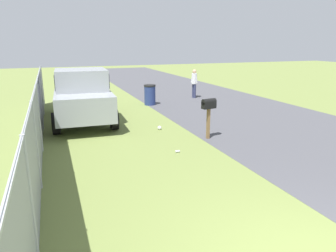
# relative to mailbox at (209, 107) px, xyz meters

# --- Properties ---
(road_asphalt) EXTENTS (60.00, 6.89, 0.01)m
(road_asphalt) POSITION_rel_mailbox_xyz_m (-0.25, -3.22, -1.05)
(road_asphalt) COLOR #47474C
(road_asphalt) RESTS_ON ground
(mailbox) EXTENTS (0.28, 0.49, 1.33)m
(mailbox) POSITION_rel_mailbox_xyz_m (0.00, 0.00, 0.00)
(mailbox) COLOR brown
(mailbox) RESTS_ON ground
(pickup_truck) EXTENTS (5.43, 2.41, 2.09)m
(pickup_truck) POSITION_rel_mailbox_xyz_m (3.80, 3.56, 0.05)
(pickup_truck) COLOR #93999E
(pickup_truck) RESTS_ON ground
(trash_bin) EXTENTS (0.58, 0.58, 1.01)m
(trash_bin) POSITION_rel_mailbox_xyz_m (6.15, 0.05, -0.55)
(trash_bin) COLOR navy
(trash_bin) RESTS_ON ground
(pedestrian) EXTENTS (0.49, 0.30, 1.59)m
(pedestrian) POSITION_rel_mailbox_xyz_m (7.23, -2.90, -0.14)
(pedestrian) COLOR #2D3351
(pedestrian) RESTS_ON ground
(fence_section) EXTENTS (15.34, 0.07, 1.92)m
(fence_section) POSITION_rel_mailbox_xyz_m (0.60, 5.06, -0.03)
(fence_section) COLOR #9EA3A8
(fence_section) RESTS_ON ground
(litter_can_near_hydrant) EXTENTS (0.08, 0.13, 0.07)m
(litter_can_near_hydrant) POSITION_rel_mailbox_xyz_m (-0.89, 1.44, -1.02)
(litter_can_near_hydrant) COLOR silver
(litter_can_near_hydrant) RESTS_ON ground
(litter_bag_midfield_b) EXTENTS (0.14, 0.14, 0.14)m
(litter_bag_midfield_b) POSITION_rel_mailbox_xyz_m (1.57, 1.13, -0.98)
(litter_bag_midfield_b) COLOR silver
(litter_bag_midfield_b) RESTS_ON ground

